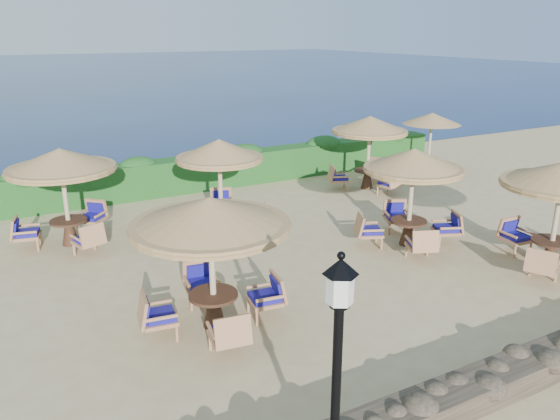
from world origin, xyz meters
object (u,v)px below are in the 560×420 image
object	(u,v)px
lamp_post	(336,401)
cafe_set_0	(211,237)
cafe_set_2	(560,193)
cafe_set_4	(220,168)
extra_parasol	(432,119)
cafe_set_1	(412,182)
cafe_set_3	(62,176)
cafe_set_5	(369,138)

from	to	relation	value
lamp_post	cafe_set_0	world-z (taller)	lamp_post
cafe_set_2	cafe_set_4	world-z (taller)	same
cafe_set_2	cafe_set_4	size ratio (longest dim) A/B	1.02
extra_parasol	cafe_set_0	xyz separation A→B (m)	(-12.26, -7.31, -0.29)
extra_parasol	cafe_set_1	distance (m)	8.39
extra_parasol	cafe_set_2	bearing A→B (deg)	-114.96
cafe_set_0	cafe_set_2	size ratio (longest dim) A/B	1.08
cafe_set_3	cafe_set_4	xyz separation A→B (m)	(4.08, -0.80, -0.09)
cafe_set_2	cafe_set_3	bearing A→B (deg)	144.83
cafe_set_4	cafe_set_3	bearing A→B (deg)	168.91
cafe_set_2	cafe_set_3	size ratio (longest dim) A/B	0.99
lamp_post	cafe_set_0	bearing A→B (deg)	85.89
cafe_set_1	cafe_set_5	distance (m)	5.50
cafe_set_1	cafe_set_2	xyz separation A→B (m)	(2.07, -2.79, 0.14)
cafe_set_3	cafe_set_1	bearing A→B (deg)	-28.33
cafe_set_0	cafe_set_3	xyz separation A→B (m)	(-1.83, 5.86, 0.03)
cafe_set_0	extra_parasol	bearing A→B (deg)	30.81
cafe_set_1	extra_parasol	bearing A→B (deg)	43.70
cafe_set_3	cafe_set_5	bearing A→B (deg)	3.50
cafe_set_0	lamp_post	bearing A→B (deg)	-94.11
cafe_set_2	cafe_set_5	world-z (taller)	same
extra_parasol	cafe_set_0	world-z (taller)	cafe_set_0
cafe_set_5	cafe_set_1	bearing A→B (deg)	-115.46
lamp_post	cafe_set_4	world-z (taller)	lamp_post
extra_parasol	cafe_set_2	distance (m)	9.46
cafe_set_2	cafe_set_4	distance (m)	8.73
lamp_post	cafe_set_2	bearing A→B (deg)	21.69
lamp_post	cafe_set_3	world-z (taller)	lamp_post
cafe_set_2	cafe_set_5	size ratio (longest dim) A/B	1.01
cafe_set_4	lamp_post	bearing A→B (deg)	-104.85
cafe_set_1	cafe_set_5	world-z (taller)	same
lamp_post	cafe_set_4	size ratio (longest dim) A/B	1.20
lamp_post	cafe_set_1	distance (m)	9.02
lamp_post	cafe_set_2	world-z (taller)	lamp_post
cafe_set_0	cafe_set_4	xyz separation A→B (m)	(2.25, 5.06, -0.06)
cafe_set_0	cafe_set_4	size ratio (longest dim) A/B	1.11
cafe_set_0	cafe_set_1	distance (m)	6.39
cafe_set_1	cafe_set_3	distance (m)	9.13
lamp_post	cafe_set_3	bearing A→B (deg)	98.08
extra_parasol	cafe_set_3	world-z (taller)	cafe_set_3
lamp_post	cafe_set_1	xyz separation A→B (m)	(6.54, 6.21, 0.21)
lamp_post	cafe_set_0	size ratio (longest dim) A/B	1.08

